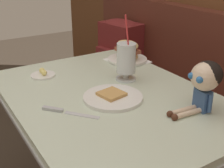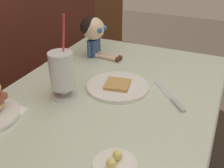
{
  "view_description": "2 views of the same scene",
  "coord_description": "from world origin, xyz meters",
  "px_view_note": "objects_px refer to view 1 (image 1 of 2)",
  "views": [
    {
      "loc": [
        1.0,
        -0.44,
        1.3
      ],
      "look_at": [
        0.05,
        0.16,
        0.81
      ],
      "focal_mm": 48.42,
      "sensor_mm": 36.0,
      "label": 1
    },
    {
      "loc": [
        -0.87,
        -0.21,
        1.3
      ],
      "look_at": [
        -0.02,
        0.17,
        0.79
      ],
      "focal_mm": 45.22,
      "sensor_mm": 36.0,
      "label": 2
    }
  ],
  "objects_px": {
    "butter_knife": "(61,111)",
    "backpack": "(120,45)",
    "sandwich_plate": "(127,53)",
    "toast_plate": "(113,97)",
    "seated_doll": "(205,79)",
    "butter_saucer": "(43,74)",
    "milkshake_glass": "(126,60)"
  },
  "relations": [
    {
      "from": "butter_knife",
      "to": "backpack",
      "type": "distance_m",
      "value": 1.22
    },
    {
      "from": "sandwich_plate",
      "to": "seated_doll",
      "type": "relative_size",
      "value": 0.99
    },
    {
      "from": "butter_knife",
      "to": "backpack",
      "type": "bearing_deg",
      "value": 135.85
    },
    {
      "from": "sandwich_plate",
      "to": "toast_plate",
      "type": "bearing_deg",
      "value": -41.67
    },
    {
      "from": "sandwich_plate",
      "to": "seated_doll",
      "type": "height_order",
      "value": "seated_doll"
    },
    {
      "from": "seated_doll",
      "to": "backpack",
      "type": "height_order",
      "value": "seated_doll"
    },
    {
      "from": "seated_doll",
      "to": "toast_plate",
      "type": "bearing_deg",
      "value": -137.59
    },
    {
      "from": "butter_saucer",
      "to": "backpack",
      "type": "distance_m",
      "value": 0.92
    },
    {
      "from": "toast_plate",
      "to": "milkshake_glass",
      "type": "xyz_separation_m",
      "value": [
        -0.14,
        0.16,
        0.09
      ]
    },
    {
      "from": "milkshake_glass",
      "to": "sandwich_plate",
      "type": "distance_m",
      "value": 0.28
    },
    {
      "from": "sandwich_plate",
      "to": "butter_saucer",
      "type": "height_order",
      "value": "sandwich_plate"
    },
    {
      "from": "butter_knife",
      "to": "seated_doll",
      "type": "relative_size",
      "value": 0.87
    },
    {
      "from": "seated_doll",
      "to": "backpack",
      "type": "xyz_separation_m",
      "value": [
        -1.14,
        0.38,
        -0.21
      ]
    },
    {
      "from": "backpack",
      "to": "sandwich_plate",
      "type": "bearing_deg",
      "value": -29.33
    },
    {
      "from": "milkshake_glass",
      "to": "butter_saucer",
      "type": "xyz_separation_m",
      "value": [
        -0.25,
        -0.32,
        -0.09
      ]
    },
    {
      "from": "sandwich_plate",
      "to": "butter_knife",
      "type": "xyz_separation_m",
      "value": [
        0.36,
        -0.56,
        -0.04
      ]
    },
    {
      "from": "milkshake_glass",
      "to": "sandwich_plate",
      "type": "bearing_deg",
      "value": 143.92
    },
    {
      "from": "butter_saucer",
      "to": "butter_knife",
      "type": "xyz_separation_m",
      "value": [
        0.39,
        -0.07,
        -0.0
      ]
    },
    {
      "from": "milkshake_glass",
      "to": "backpack",
      "type": "relative_size",
      "value": 0.78
    },
    {
      "from": "butter_knife",
      "to": "sandwich_plate",
      "type": "bearing_deg",
      "value": 122.7
    },
    {
      "from": "toast_plate",
      "to": "butter_knife",
      "type": "height_order",
      "value": "toast_plate"
    },
    {
      "from": "butter_knife",
      "to": "backpack",
      "type": "height_order",
      "value": "backpack"
    },
    {
      "from": "milkshake_glass",
      "to": "butter_saucer",
      "type": "bearing_deg",
      "value": -128.29
    },
    {
      "from": "milkshake_glass",
      "to": "butter_saucer",
      "type": "relative_size",
      "value": 2.63
    },
    {
      "from": "sandwich_plate",
      "to": "backpack",
      "type": "distance_m",
      "value": 0.6
    },
    {
      "from": "sandwich_plate",
      "to": "butter_knife",
      "type": "bearing_deg",
      "value": -57.3
    },
    {
      "from": "sandwich_plate",
      "to": "butter_saucer",
      "type": "xyz_separation_m",
      "value": [
        -0.03,
        -0.49,
        -0.04
      ]
    },
    {
      "from": "backpack",
      "to": "milkshake_glass",
      "type": "bearing_deg",
      "value": -31.49
    },
    {
      "from": "butter_saucer",
      "to": "seated_doll",
      "type": "distance_m",
      "value": 0.78
    },
    {
      "from": "milkshake_glass",
      "to": "butter_saucer",
      "type": "distance_m",
      "value": 0.42
    },
    {
      "from": "toast_plate",
      "to": "butter_saucer",
      "type": "height_order",
      "value": "butter_saucer"
    },
    {
      "from": "sandwich_plate",
      "to": "backpack",
      "type": "bearing_deg",
      "value": 150.67
    }
  ]
}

